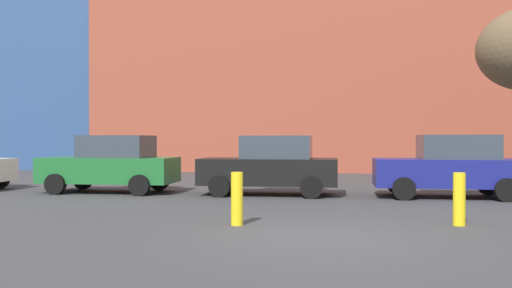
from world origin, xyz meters
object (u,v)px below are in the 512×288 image
object	(u,v)px
parked_car_2	(271,165)
bollard_yellow_0	(459,199)
bollard_yellow_1	(237,199)
parked_car_3	(450,166)
parked_car_1	(112,164)

from	to	relation	value
parked_car_2	bollard_yellow_0	xyz separation A→B (m)	(4.47, -5.50, -0.39)
bollard_yellow_0	parked_car_2	bearing A→B (deg)	129.12
bollard_yellow_0	bollard_yellow_1	bearing A→B (deg)	-171.99
parked_car_2	parked_car_3	xyz separation A→B (m)	(5.38, 0.00, 0.01)
parked_car_3	parked_car_2	bearing A→B (deg)	0.00
parked_car_2	parked_car_1	bearing A→B (deg)	-0.00
parked_car_1	parked_car_2	distance (m)	5.25
parked_car_2	bollard_yellow_1	xyz separation A→B (m)	(0.06, -6.12, -0.39)
parked_car_2	parked_car_3	bearing A→B (deg)	-180.00
parked_car_3	bollard_yellow_1	xyz separation A→B (m)	(-5.32, -6.12, -0.39)
bollard_yellow_0	parked_car_3	bearing A→B (deg)	80.55
parked_car_3	bollard_yellow_0	size ratio (longest dim) A/B	4.07
parked_car_1	bollard_yellow_0	size ratio (longest dim) A/B	4.06
parked_car_3	bollard_yellow_0	distance (m)	5.59
bollard_yellow_1	parked_car_3	bearing A→B (deg)	48.96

